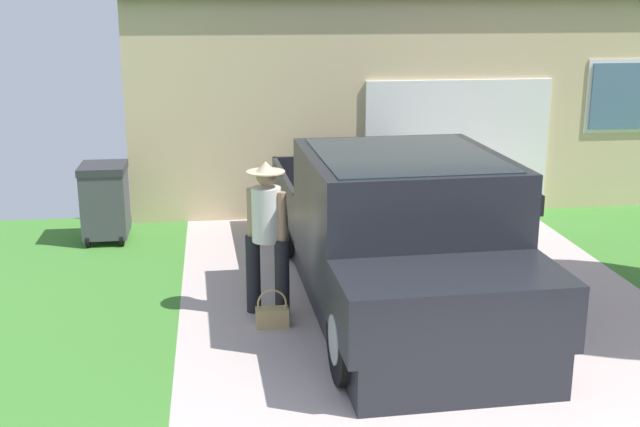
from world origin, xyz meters
The scene contains 5 objects.
pickup_truck centered at (-0.28, 4.95, 0.77)m, with size 2.24×5.64×1.71m.
person_with_hat centered at (-1.67, 4.90, 0.91)m, with size 0.44×0.39×1.64m.
handbag centered at (-1.65, 4.57, 0.12)m, with size 0.33×0.15×0.40m.
house_with_garage centered at (1.95, 12.06, 2.03)m, with size 11.17×7.25×4.00m.
wheeled_trash_bin centered at (-3.66, 7.78, 0.57)m, with size 0.60×0.72×1.06m.
Camera 1 is at (-2.16, -2.99, 3.28)m, focal length 45.02 mm.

